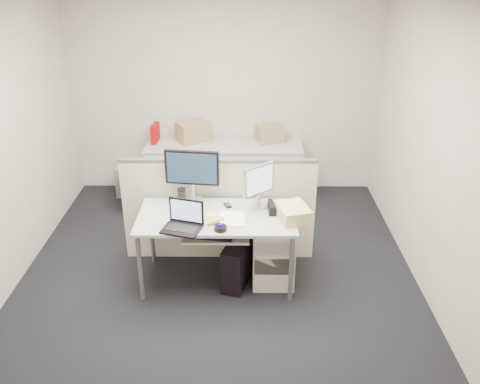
{
  "coord_description": "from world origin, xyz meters",
  "views": [
    {
      "loc": [
        0.26,
        -4.25,
        3.01
      ],
      "look_at": [
        0.22,
        0.15,
        0.91
      ],
      "focal_mm": 38.0,
      "sensor_mm": 36.0,
      "label": 1
    }
  ],
  "objects_px": {
    "desk": "(217,222)",
    "laptop": "(181,218)",
    "monitor_main": "(192,176)",
    "desk_phone": "(279,209)"
  },
  "relations": [
    {
      "from": "desk",
      "to": "laptop",
      "type": "distance_m",
      "value": 0.45
    },
    {
      "from": "desk",
      "to": "laptop",
      "type": "bearing_deg",
      "value": -136.97
    },
    {
      "from": "monitor_main",
      "to": "desk_phone",
      "type": "xyz_separation_m",
      "value": [
        0.85,
        -0.24,
        -0.23
      ]
    },
    {
      "from": "desk",
      "to": "monitor_main",
      "type": "height_order",
      "value": "monitor_main"
    },
    {
      "from": "monitor_main",
      "to": "desk",
      "type": "bearing_deg",
      "value": -44.95
    },
    {
      "from": "monitor_main",
      "to": "laptop",
      "type": "height_order",
      "value": "monitor_main"
    },
    {
      "from": "desk",
      "to": "desk_phone",
      "type": "xyz_separation_m",
      "value": [
        0.6,
        0.08,
        0.1
      ]
    },
    {
      "from": "desk",
      "to": "monitor_main",
      "type": "xyz_separation_m",
      "value": [
        -0.25,
        0.32,
        0.33
      ]
    },
    {
      "from": "desk",
      "to": "monitor_main",
      "type": "distance_m",
      "value": 0.53
    },
    {
      "from": "desk",
      "to": "laptop",
      "type": "xyz_separation_m",
      "value": [
        -0.3,
        -0.28,
        0.19
      ]
    }
  ]
}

